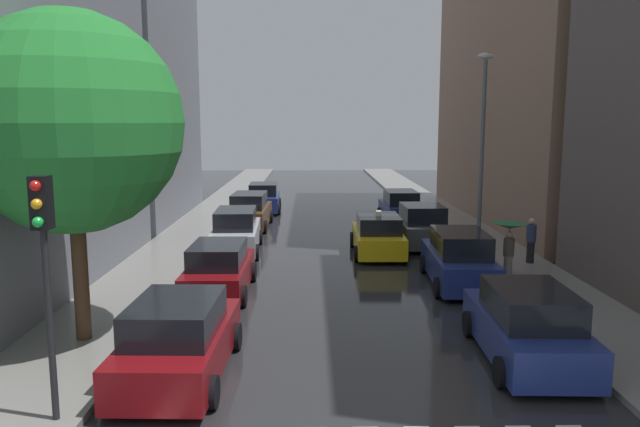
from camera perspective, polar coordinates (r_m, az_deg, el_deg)
The scene contains 20 objects.
ground_plane at distance 31.35m, azimuth 0.81°, elevation -1.18°, with size 28.00×72.00×0.04m, color #27272A.
sidewalk_left at distance 31.80m, azimuth -10.98°, elevation -1.02°, with size 3.00×72.00×0.15m, color gray.
sidewalk_right at distance 32.20m, azimuth 12.45°, elevation -0.95°, with size 3.00×72.00×0.15m, color gray.
building_left_mid at distance 34.96m, azimuth -18.15°, elevation 13.29°, with size 6.00×12.09×16.83m, color slate.
building_right_mid at distance 35.00m, azimuth 19.99°, elevation 17.43°, with size 6.00×19.81×21.95m, color #8C6B56.
parked_car_left_nearest at distance 13.27m, azimuth -13.19°, elevation -11.56°, with size 2.25×4.55×1.72m.
parked_car_left_second at distance 19.16m, azimuth -9.50°, elevation -5.27°, with size 2.03×4.35×1.63m.
parked_car_left_third at distance 25.03m, azimuth -7.90°, elevation -1.77°, with size 2.11×4.77×1.82m.
parked_car_left_fourth at distance 30.69m, azimuth -6.64°, elevation 0.17°, with size 2.12×4.78×1.80m.
parked_car_left_fifth at distance 36.20m, azimuth -5.34°, elevation 1.42°, with size 2.10×4.29×1.72m.
parked_car_right_nearest at distance 14.52m, azimuth 18.93°, elevation -10.02°, with size 2.22×4.54×1.72m.
parked_car_right_second at distance 20.41m, azimuth 12.95°, elevation -4.28°, with size 2.19×4.82×1.82m.
parked_car_right_third at distance 26.43m, azimuth 9.54°, elevation -1.25°, with size 2.18×4.05×1.82m.
parked_car_right_fourth at distance 32.27m, azimuth 7.58°, elevation 0.53°, with size 2.06×4.24×1.75m.
taxi_midroad at distance 24.57m, azimuth 5.48°, elevation -2.10°, with size 2.12×4.40×1.81m.
pedestrian_foreground at distance 23.65m, azimuth 19.27°, elevation -2.33°, with size 0.36×0.36×1.68m.
pedestrian_near_tree at distance 21.06m, azimuth 17.42°, elevation -2.04°, with size 1.15×1.15×1.86m.
street_tree_left at distance 15.12m, azimuth -22.40°, elevation 7.87°, with size 5.12×5.12×7.72m.
traffic_light_left_corner at distance 11.19m, azimuth -24.60°, elevation -2.70°, with size 0.30×0.42×4.30m.
lamp_post_right at distance 23.75m, azimuth 15.05°, elevation 6.45°, with size 0.60×0.28×7.70m.
Camera 1 is at (-0.97, -6.87, 5.34)m, focal length 33.95 mm.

